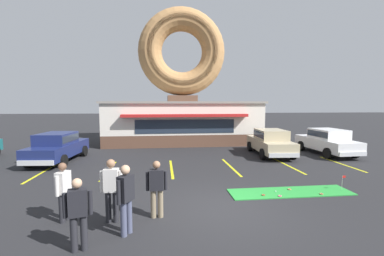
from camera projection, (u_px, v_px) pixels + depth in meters
name	position (u px, v px, depth m)	size (l,w,h in m)	color
ground_plane	(222.00, 208.00, 7.83)	(160.00, 160.00, 0.00)	#232326
donut_shop_building	(182.00, 97.00, 21.26)	(12.30, 6.75, 10.96)	brown
putting_mat	(290.00, 192.00, 9.23)	(4.41, 1.10, 0.03)	green
mini_donut_near_left	(321.00, 194.00, 8.94)	(0.13, 0.13, 0.04)	#A5724C
mini_donut_near_right	(263.00, 195.00, 8.84)	(0.13, 0.13, 0.04)	brown
mini_donut_mid_left	(280.00, 196.00, 8.75)	(0.13, 0.13, 0.04)	#D8667F
mini_donut_mid_centre	(289.00, 189.00, 9.43)	(0.13, 0.13, 0.04)	#A5724C
golf_ball	(276.00, 191.00, 9.19)	(0.04, 0.04, 0.04)	white
putting_flag_pin	(343.00, 179.00, 9.35)	(0.13, 0.01, 0.55)	silver
car_white	(327.00, 140.00, 16.21)	(2.07, 4.60, 1.60)	silver
car_champagne	(270.00, 141.00, 15.91)	(2.21, 4.67, 1.60)	#BCAD89
car_navy	(58.00, 146.00, 14.12)	(2.24, 4.68, 1.60)	navy
pedestrian_blue_sweater_man	(78.00, 211.00, 5.49)	(0.58, 0.33, 1.61)	#232328
pedestrian_hooded_kid	(63.00, 189.00, 6.90)	(0.33, 0.58, 1.62)	#232328
pedestrian_leather_jacket_man	(111.00, 187.00, 6.84)	(0.60, 0.26, 1.72)	#232328
pedestrian_clipboard_woman	(157.00, 186.00, 7.13)	(0.60, 0.25, 1.61)	#7F7056
pedestrian_beanie_man	(126.00, 196.00, 6.18)	(0.40, 0.52, 1.73)	#474C66
trash_bin	(269.00, 140.00, 18.96)	(0.57, 0.57, 0.97)	#51565B
parking_stripe_far_left	(42.00, 172.00, 11.94)	(0.12, 3.60, 0.01)	yellow
parking_stripe_left	(109.00, 170.00, 12.28)	(0.12, 3.60, 0.01)	yellow
parking_stripe_mid_left	(171.00, 169.00, 12.62)	(0.12, 3.60, 0.01)	yellow
parking_stripe_centre	(231.00, 167.00, 12.97)	(0.12, 3.60, 0.01)	yellow
parking_stripe_mid_right	(287.00, 165.00, 13.31)	(0.12, 3.60, 0.01)	yellow
parking_stripe_right	(341.00, 164.00, 13.65)	(0.12, 3.60, 0.01)	yellow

